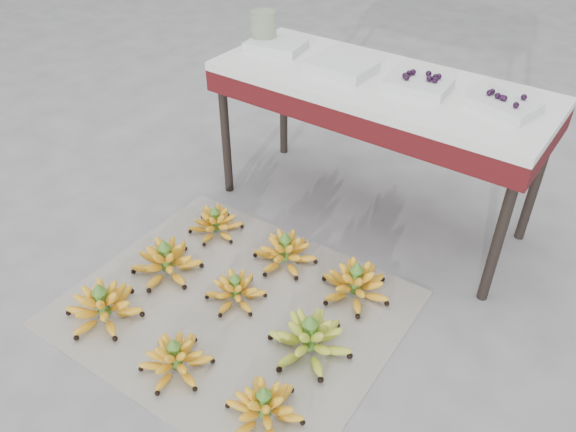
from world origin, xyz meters
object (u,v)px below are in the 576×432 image
Objects in this scene: bunch_back_center at (285,252)px; bunch_back_right at (355,284)px; bunch_mid_center at (236,290)px; bunch_back_left at (216,223)px; bunch_front_left at (103,306)px; bunch_front_center at (176,359)px; newspaper_mat at (234,308)px; glass_jar at (264,28)px; bunch_mid_right at (310,339)px; bunch_front_right at (264,407)px; bunch_mid_left at (167,261)px; vendor_table at (378,96)px; tray_far_left at (276,46)px; tray_left at (341,66)px; tray_right at (418,84)px; tray_far_right at (504,105)px.

bunch_back_right is (0.35, 0.00, 0.00)m from bunch_back_center.
bunch_back_left reaches higher than bunch_mid_center.
bunch_front_center is at bearing -7.86° from bunch_front_left.
glass_jar is (-0.53, 0.91, 0.76)m from newspaper_mat.
bunch_mid_right reaches higher than bunch_back_right.
bunch_front_center is 1.26× the size of bunch_front_right.
vendor_table is at bearing 39.81° from bunch_mid_left.
bunch_mid_left reaches higher than bunch_back_right.
bunch_mid_center is 1.03× the size of tray_far_left.
newspaper_mat is 1.22m from tray_far_left.
bunch_mid_left is at bearing -179.28° from newspaper_mat.
bunch_back_center reaches higher than bunch_front_right.
bunch_back_left is 0.92m from vendor_table.
newspaper_mat is at bearing -21.36° from bunch_mid_left.
bunch_front_center is 1.36m from tray_left.
bunch_back_left is at bearing 146.01° from bunch_front_center.
bunch_front_center is 2.20× the size of glass_jar.
newspaper_mat is at bearing 35.93° from bunch_front_left.
bunch_mid_left is 1.06× the size of bunch_mid_right.
tray_left is (-0.06, 0.85, 0.71)m from newspaper_mat.
bunch_front_right is 0.95× the size of tray_left.
bunch_front_center is 1.27× the size of tray_right.
vendor_table reaches higher than bunch_mid_left.
bunch_back_left is at bearing -131.41° from vendor_table.
bunch_front_center is at bearing -85.49° from tray_left.
bunch_front_left reaches higher than bunch_back_right.
bunch_front_right is 0.75× the size of bunch_mid_right.
vendor_table is (0.47, 0.88, 0.54)m from bunch_mid_left.
tray_right is (0.65, 1.20, 0.65)m from bunch_front_left.
tray_left is at bearing 109.50° from bunch_front_right.
bunch_front_right is at bearing -38.55° from newspaper_mat.
bunch_front_left is 1.18× the size of tray_far_right.
bunch_mid_center is at bearing -63.74° from tray_far_left.
newspaper_mat is 1.16m from tray_right.
bunch_back_left is 0.87m from tray_far_left.
vendor_table is (0.48, 1.20, 0.54)m from bunch_front_left.
bunch_front_center is 1.24× the size of tray_far_right.
bunch_back_right is at bearing -34.64° from tray_far_left.
bunch_back_right is at bearing -32.94° from glass_jar.
newspaper_mat is 0.52m from bunch_front_right.
bunch_mid_left is 2.47× the size of glass_jar.
bunch_front_center is 1.17× the size of bunch_mid_center.
bunch_mid_right is 1.06× the size of bunch_back_center.
bunch_mid_center is 0.86× the size of bunch_back_center.
glass_jar is at bearing 120.05° from newspaper_mat.
glass_jar is (-0.09, 0.02, 0.06)m from tray_far_left.
bunch_mid_right is (-0.04, 0.31, 0.01)m from bunch_front_right.
bunch_front_center is 1.20× the size of tray_far_left.
bunch_front_left is at bearing -138.31° from newspaper_mat.
bunch_front_left is 0.85× the size of bunch_mid_left.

